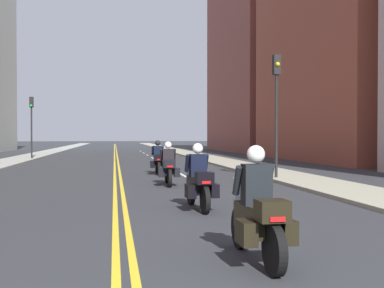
% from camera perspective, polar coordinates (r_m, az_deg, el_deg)
% --- Properties ---
extents(ground_plane, '(264.00, 264.00, 0.00)m').
position_cam_1_polar(ground_plane, '(49.87, -9.14, -1.16)').
color(ground_plane, '#2D2F33').
extents(sidewalk_left, '(2.53, 144.00, 0.12)m').
position_cam_1_polar(sidewalk_left, '(50.37, -17.46, -1.10)').
color(sidewalk_left, '#989E94').
rests_on(sidewalk_left, ground).
extents(sidewalk_right, '(2.53, 144.00, 0.12)m').
position_cam_1_polar(sidewalk_right, '(50.41, -0.83, -1.06)').
color(sidewalk_right, '#9C9B84').
rests_on(sidewalk_right, ground).
extents(centreline_yellow_inner, '(0.12, 132.00, 0.01)m').
position_cam_1_polar(centreline_yellow_inner, '(49.87, -9.28, -1.16)').
color(centreline_yellow_inner, yellow).
rests_on(centreline_yellow_inner, ground).
extents(centreline_yellow_outer, '(0.12, 132.00, 0.01)m').
position_cam_1_polar(centreline_yellow_outer, '(49.87, -9.00, -1.16)').
color(centreline_yellow_outer, yellow).
rests_on(centreline_yellow_outer, ground).
extents(lane_dashes_white, '(0.14, 56.40, 0.01)m').
position_cam_1_polar(lane_dashes_white, '(31.05, -3.47, -2.40)').
color(lane_dashes_white, silver).
rests_on(lane_dashes_white, ground).
extents(building_right_1, '(8.01, 18.92, 19.59)m').
position_cam_1_polar(building_right_1, '(38.71, 17.71, 12.79)').
color(building_right_1, '#954A39').
rests_on(building_right_1, ground).
extents(building_right_2, '(6.85, 21.82, 23.77)m').
position_cam_1_polar(building_right_2, '(59.38, 7.19, 10.69)').
color(building_right_2, brown).
rests_on(building_right_2, ground).
extents(motorcycle_0, '(0.77, 2.21, 1.67)m').
position_cam_1_polar(motorcycle_0, '(6.87, 7.92, -8.52)').
color(motorcycle_0, black).
rests_on(motorcycle_0, ground).
extents(motorcycle_1, '(0.78, 2.23, 1.63)m').
position_cam_1_polar(motorcycle_1, '(11.67, 0.80, -4.65)').
color(motorcycle_1, black).
rests_on(motorcycle_1, ground).
extents(motorcycle_2, '(0.78, 2.24, 1.61)m').
position_cam_1_polar(motorcycle_2, '(17.45, -2.85, -2.82)').
color(motorcycle_2, black).
rests_on(motorcycle_2, ground).
extents(motorcycle_3, '(0.77, 2.20, 1.62)m').
position_cam_1_polar(motorcycle_3, '(22.71, -4.11, -1.98)').
color(motorcycle_3, black).
rests_on(motorcycle_3, ground).
extents(traffic_light_near, '(0.28, 0.38, 5.13)m').
position_cam_1_polar(traffic_light_near, '(19.84, 10.09, 5.86)').
color(traffic_light_near, black).
rests_on(traffic_light_near, ground).
extents(traffic_light_far, '(0.28, 0.38, 4.84)m').
position_cam_1_polar(traffic_light_far, '(38.57, -18.70, 3.13)').
color(traffic_light_far, black).
rests_on(traffic_light_far, ground).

